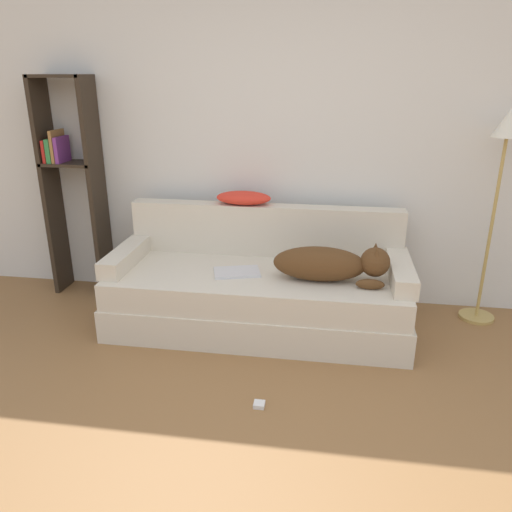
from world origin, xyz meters
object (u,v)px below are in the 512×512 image
at_px(floor_lamp, 502,165).
at_px(couch, 258,299).
at_px(bookshelf, 71,177).
at_px(dog, 331,264).
at_px(laptop, 237,272).
at_px(power_adapter, 260,405).
at_px(throw_pillow, 244,198).

bearing_deg(floor_lamp, couch, -167.11).
xyz_separation_m(bookshelf, floor_lamp, (3.21, -0.05, 0.19)).
distance_m(dog, bookshelf, 2.19).
xyz_separation_m(couch, bookshelf, (-1.58, 0.43, 0.76)).
distance_m(couch, dog, 0.62).
height_order(dog, laptop, dog).
distance_m(couch, power_adapter, 0.98).
bearing_deg(couch, floor_lamp, 12.89).
bearing_deg(bookshelf, laptop, -18.77).
bearing_deg(laptop, floor_lamp, -2.34).
bearing_deg(floor_lamp, laptop, -166.21).
bearing_deg(power_adapter, throw_pillow, 103.74).
relative_size(dog, floor_lamp, 0.50).
relative_size(laptop, power_adapter, 5.83).
bearing_deg(couch, power_adapter, -80.72).
distance_m(couch, floor_lamp, 1.93).
bearing_deg(dog, throw_pillow, 144.97).
distance_m(couch, laptop, 0.28).
height_order(laptop, power_adapter, laptop).
bearing_deg(laptop, power_adapter, -87.62).
distance_m(dog, throw_pillow, 0.88).
distance_m(dog, laptop, 0.66).
distance_m(laptop, throw_pillow, 0.61).
bearing_deg(throw_pillow, couch, -65.82).
bearing_deg(dog, bookshelf, 165.89).
bearing_deg(power_adapter, dog, 67.39).
bearing_deg(laptop, bookshelf, 145.10).
relative_size(dog, bookshelf, 0.44).
bearing_deg(power_adapter, couch, 99.28).
height_order(laptop, bookshelf, bookshelf).
distance_m(laptop, floor_lamp, 1.96).
xyz_separation_m(throw_pillow, bookshelf, (-1.41, 0.05, 0.11)).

